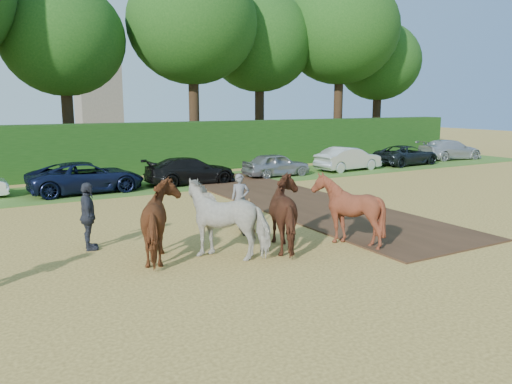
# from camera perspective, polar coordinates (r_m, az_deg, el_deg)

# --- Properties ---
(ground) EXTENTS (120.00, 120.00, 0.00)m
(ground) POSITION_cam_1_polar(r_m,az_deg,el_deg) (15.21, 14.67, -6.03)
(ground) COLOR gold
(ground) RESTS_ON ground
(earth_strip) EXTENTS (4.50, 17.00, 0.05)m
(earth_strip) POSITION_cam_1_polar(r_m,az_deg,el_deg) (21.42, 4.47, -0.98)
(earth_strip) COLOR #472D1C
(earth_strip) RESTS_ON ground
(grass_verge) EXTENTS (50.00, 5.00, 0.03)m
(grass_verge) POSITION_cam_1_polar(r_m,az_deg,el_deg) (26.79, -6.64, 1.21)
(grass_verge) COLOR #38601E
(grass_verge) RESTS_ON ground
(hedgerow) EXTENTS (46.00, 1.60, 3.00)m
(hedgerow) POSITION_cam_1_polar(r_m,az_deg,el_deg) (30.78, -10.01, 5.07)
(hedgerow) COLOR #14380F
(hedgerow) RESTS_ON ground
(spectator_far) EXTENTS (0.64, 1.20, 1.95)m
(spectator_far) POSITION_cam_1_polar(r_m,az_deg,el_deg) (14.93, -18.63, -2.67)
(spectator_far) COLOR #252831
(spectator_far) RESTS_ON ground
(plough_team) EXTENTS (7.26, 5.29, 2.09)m
(plough_team) POSITION_cam_1_polar(r_m,az_deg,el_deg) (14.07, 0.46, -2.63)
(plough_team) COLOR brown
(plough_team) RESTS_ON ground
(parked_cars) EXTENTS (41.27, 3.51, 1.47)m
(parked_cars) POSITION_cam_1_polar(r_m,az_deg,el_deg) (27.99, -0.18, 3.08)
(parked_cars) COLOR #B2B4B9
(parked_cars) RESTS_ON ground
(treeline) EXTENTS (48.70, 10.60, 14.21)m
(treeline) POSITION_cam_1_polar(r_m,az_deg,el_deg) (33.55, -15.22, 18.08)
(treeline) COLOR #382616
(treeline) RESTS_ON ground
(church) EXTENTS (5.20, 5.20, 27.00)m
(church) POSITION_cam_1_polar(r_m,az_deg,el_deg) (67.60, -18.03, 17.84)
(church) COLOR slate
(church) RESTS_ON ground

